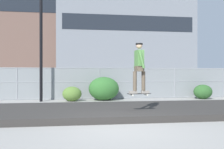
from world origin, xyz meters
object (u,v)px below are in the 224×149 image
Objects in this scene: skateboard at (139,94)px; parked_car_near at (25,83)px; parked_car_far at (175,82)px; shrub_left at (72,94)px; street_lamp at (41,28)px; skater at (139,65)px; shrub_center at (104,89)px; parked_car_mid at (100,82)px; shrub_right at (203,92)px.

skateboard is 0.18× the size of parked_car_near.
parked_car_far reaches higher than shrub_left.
skateboard is at bearing -52.07° from street_lamp.
skater is 1.02× the size of shrub_center.
parked_car_mid is at bearing 178.29° from parked_car_far.
skater is at bearing -86.91° from parked_car_mid.
skateboard is 5.70m from shrub_left.
skater reaches higher than skateboard.
skater reaches higher than parked_car_near.
shrub_center is (5.29, -4.45, -0.18)m from parked_car_near.
parked_car_near reaches higher than shrub_left.
parked_car_near reaches higher than shrub_right.
parked_car_near is 2.67× the size of shrub_center.
skater is 11.14m from parked_car_far.
skater reaches higher than shrub_center.
parked_car_far is (5.36, 9.72, -0.96)m from skater.
skater is 1.67× the size of shrub_left.
street_lamp reaches higher than skateboard.
skateboard is at bearing -64.62° from shrub_left.
skateboard is 0.48× the size of shrub_center.
shrub_center is (3.40, 0.11, -3.29)m from street_lamp.
parked_car_near is at bearing -178.93° from parked_car_mid.
skater is at bearing -82.77° from shrub_center.
skateboard is 0.99m from skater.
skateboard is 11.47m from parked_car_near.
shrub_center is 5.90m from shrub_right.
shrub_left is at bearing -178.84° from shrub_right.
parked_car_near is 5.86m from shrub_left.
skater is at bearing 53.13° from skateboard.
street_lamp is at bearing 176.46° from shrub_left.
shrub_right reaches higher than shrub_left.
parked_car_mid is 3.99× the size of shrub_right.
parked_car_mid is 4.26× the size of shrub_left.
shrub_left is (3.53, -4.66, -0.44)m from parked_car_near.
parked_car_mid is (-0.53, 9.89, -0.96)m from skater.
shrub_right is at bearing 1.16° from shrub_left.
parked_car_mid is at bearing 93.09° from skateboard.
shrub_right is at bearing -91.83° from parked_car_far.
street_lamp is 5.83m from parked_car_near.
parked_car_near is at bearing 158.07° from shrub_right.
parked_car_far is (11.32, -0.07, 0.00)m from parked_car_near.
shrub_left is at bearing -52.84° from parked_car_near.
parked_car_near is at bearing 139.94° from shrub_center.
skateboard is 11.10m from parked_car_far.
parked_car_near reaches higher than skateboard.
street_lamp reaches higher than shrub_left.
skateboard is 7.44m from shrub_right.
street_lamp is 4.73m from shrub_center.
skater is 0.28× the size of street_lamp.
parked_car_mid reaches higher than skateboard.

